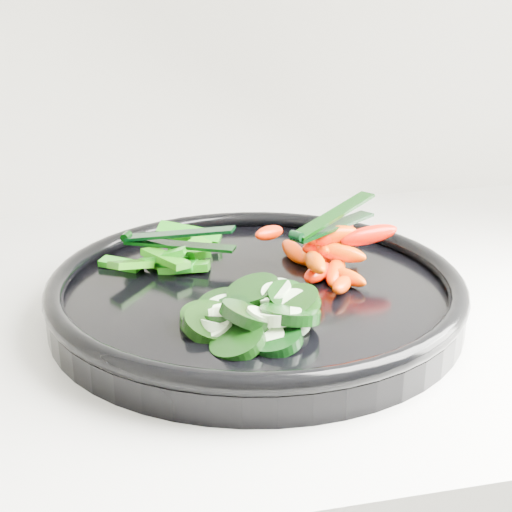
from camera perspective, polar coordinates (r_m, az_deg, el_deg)
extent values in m
cylinder|color=black|center=(0.65, 0.00, -3.50)|extent=(0.45, 0.45, 0.02)
torus|color=black|center=(0.64, 0.00, -2.00)|extent=(0.46, 0.46, 0.02)
cylinder|color=black|center=(0.54, -1.47, -6.94)|extent=(0.06, 0.06, 0.03)
cylinder|color=#CFEFBF|center=(0.55, 0.74, -6.62)|extent=(0.04, 0.04, 0.02)
cylinder|color=black|center=(0.57, -2.36, -5.19)|extent=(0.04, 0.04, 0.03)
cylinder|color=beige|center=(0.56, -3.05, -5.68)|extent=(0.04, 0.04, 0.02)
cylinder|color=black|center=(0.57, -3.52, -5.58)|extent=(0.06, 0.07, 0.03)
cylinder|color=#D9F6C5|center=(0.57, -2.11, -5.24)|extent=(0.04, 0.04, 0.02)
cylinder|color=black|center=(0.54, 1.52, -6.74)|extent=(0.06, 0.06, 0.02)
cylinder|color=#B5D5AA|center=(0.57, 2.69, -5.50)|extent=(0.05, 0.05, 0.02)
cylinder|color=black|center=(0.61, -2.91, -3.78)|extent=(0.06, 0.06, 0.02)
cylinder|color=#D0F1C1|center=(0.60, -2.73, -4.13)|extent=(0.04, 0.04, 0.02)
cylinder|color=black|center=(0.58, -3.49, -4.88)|extent=(0.05, 0.05, 0.01)
cylinder|color=#DAF1C0|center=(0.58, -3.02, -4.87)|extent=(0.03, 0.03, 0.01)
cylinder|color=black|center=(0.58, -3.78, -5.13)|extent=(0.06, 0.06, 0.02)
cylinder|color=#D6EEBE|center=(0.58, -2.33, -5.09)|extent=(0.05, 0.05, 0.02)
cylinder|color=black|center=(0.58, -2.44, -4.79)|extent=(0.05, 0.05, 0.03)
cylinder|color=beige|center=(0.56, -3.55, -5.68)|extent=(0.05, 0.04, 0.02)
cylinder|color=black|center=(0.58, 2.92, -3.91)|extent=(0.05, 0.06, 0.03)
cylinder|color=#D3F0C0|center=(0.58, 2.75, -3.79)|extent=(0.03, 0.03, 0.02)
cylinder|color=black|center=(0.56, -0.61, -4.80)|extent=(0.05, 0.05, 0.03)
cylinder|color=beige|center=(0.56, 0.52, -4.94)|extent=(0.03, 0.03, 0.02)
cylinder|color=black|center=(0.59, 2.72, -3.44)|extent=(0.05, 0.05, 0.03)
cylinder|color=#CEEEBE|center=(0.59, 1.65, -3.25)|extent=(0.04, 0.04, 0.02)
cylinder|color=black|center=(0.60, -0.20, -2.83)|extent=(0.06, 0.06, 0.02)
cylinder|color=#D3F5C4|center=(0.60, 1.19, -3.03)|extent=(0.04, 0.04, 0.02)
cylinder|color=black|center=(0.56, 2.74, -4.68)|extent=(0.06, 0.07, 0.02)
cylinder|color=#D6F7C5|center=(0.56, 1.83, -4.85)|extent=(0.04, 0.04, 0.02)
ellipsoid|color=#FD3F00|center=(0.66, 6.41, -1.22)|extent=(0.04, 0.05, 0.03)
ellipsoid|color=#F11200|center=(0.66, 5.03, -1.33)|extent=(0.05, 0.05, 0.02)
ellipsoid|color=#E73000|center=(0.65, 7.36, -1.67)|extent=(0.03, 0.04, 0.02)
ellipsoid|color=#FF4200|center=(0.69, 4.44, -0.21)|extent=(0.04, 0.04, 0.03)
ellipsoid|color=#E03100|center=(0.69, 4.68, -0.37)|extent=(0.03, 0.05, 0.02)
ellipsoid|color=#F94400|center=(0.63, 6.88, -2.31)|extent=(0.04, 0.04, 0.02)
ellipsoid|color=red|center=(0.73, 4.92, 1.01)|extent=(0.04, 0.05, 0.02)
ellipsoid|color=#FF3800|center=(0.71, 3.06, 0.35)|extent=(0.02, 0.05, 0.02)
ellipsoid|color=#F05F00|center=(0.64, 4.79, -0.51)|extent=(0.02, 0.05, 0.02)
ellipsoid|color=#E95F00|center=(0.70, 6.04, 1.36)|extent=(0.02, 0.05, 0.02)
ellipsoid|color=#FF6700|center=(0.68, 5.26, 0.66)|extent=(0.02, 0.04, 0.02)
ellipsoid|color=#FF6200|center=(0.67, 6.54, 0.34)|extent=(0.06, 0.05, 0.02)
ellipsoid|color=#FF1200|center=(0.68, 4.76, 0.70)|extent=(0.04, 0.04, 0.02)
ellipsoid|color=red|center=(0.71, 7.37, 1.54)|extent=(0.04, 0.03, 0.02)
ellipsoid|color=#F14500|center=(0.67, 6.04, 1.65)|extent=(0.05, 0.03, 0.03)
ellipsoid|color=#F02500|center=(0.68, 1.07, 1.86)|extent=(0.04, 0.04, 0.02)
ellipsoid|color=red|center=(0.68, 6.32, 1.80)|extent=(0.05, 0.04, 0.02)
ellipsoid|color=#FA1B00|center=(0.68, 9.06, 1.67)|extent=(0.06, 0.02, 0.03)
cube|color=#0B750B|center=(0.69, -5.40, -0.64)|extent=(0.03, 0.05, 0.02)
cube|color=#156B0A|center=(0.71, -5.84, -0.04)|extent=(0.04, 0.05, 0.02)
cube|color=#12700A|center=(0.72, -5.39, 0.25)|extent=(0.04, 0.06, 0.02)
cube|color=#1D720A|center=(0.68, -5.75, -0.92)|extent=(0.05, 0.03, 0.01)
cube|color=#1A6C0A|center=(0.71, -5.90, -0.01)|extent=(0.06, 0.06, 0.02)
cube|color=#1F6E0A|center=(0.70, -10.77, -0.63)|extent=(0.04, 0.04, 0.01)
cube|color=#0B7410|center=(0.70, -7.72, -0.52)|extent=(0.04, 0.06, 0.03)
cube|color=#1F6709|center=(0.68, -7.56, -0.07)|extent=(0.05, 0.03, 0.02)
cube|color=#196109|center=(0.67, -9.96, -0.68)|extent=(0.04, 0.04, 0.02)
cube|color=#19690A|center=(0.68, -7.28, -0.18)|extent=(0.04, 0.06, 0.01)
cube|color=#126709|center=(0.74, -5.38, 1.78)|extent=(0.07, 0.04, 0.02)
cylinder|color=black|center=(0.63, 3.26, 1.62)|extent=(0.01, 0.01, 0.01)
cube|color=black|center=(0.67, 6.26, 2.39)|extent=(0.10, 0.08, 0.00)
cube|color=black|center=(0.67, 6.29, 3.32)|extent=(0.10, 0.07, 0.02)
cylinder|color=black|center=(0.71, -10.33, 1.56)|extent=(0.01, 0.01, 0.01)
cube|color=black|center=(0.70, -6.13, 0.89)|extent=(0.11, 0.06, 0.00)
cube|color=black|center=(0.69, -6.17, 1.78)|extent=(0.11, 0.06, 0.02)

